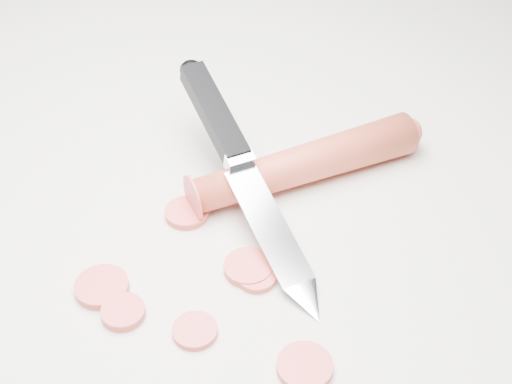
% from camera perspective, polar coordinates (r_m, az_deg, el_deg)
% --- Properties ---
extents(ground, '(2.40, 2.40, 0.00)m').
position_cam_1_polar(ground, '(0.55, -2.60, -4.01)').
color(ground, silver).
rests_on(ground, ground).
extents(carrot, '(0.15, 0.18, 0.03)m').
position_cam_1_polar(carrot, '(0.59, 3.97, 2.29)').
color(carrot, red).
rests_on(carrot, ground).
extents(carrot_slice_0, '(0.04, 0.04, 0.01)m').
position_cam_1_polar(carrot_slice_0, '(0.53, -12.23, -7.43)').
color(carrot_slice_0, '#ED4744').
rests_on(carrot_slice_0, ground).
extents(carrot_slice_1, '(0.04, 0.04, 0.01)m').
position_cam_1_polar(carrot_slice_1, '(0.53, -0.62, -6.07)').
color(carrot_slice_1, '#ED4744').
rests_on(carrot_slice_1, ground).
extents(carrot_slice_2, '(0.03, 0.03, 0.01)m').
position_cam_1_polar(carrot_slice_2, '(0.49, -4.90, -11.01)').
color(carrot_slice_2, '#ED4744').
rests_on(carrot_slice_2, ground).
extents(carrot_slice_3, '(0.03, 0.03, 0.01)m').
position_cam_1_polar(carrot_slice_3, '(0.52, 0.05, -6.81)').
color(carrot_slice_3, '#ED4744').
rests_on(carrot_slice_3, ground).
extents(carrot_slice_4, '(0.04, 0.04, 0.01)m').
position_cam_1_polar(carrot_slice_4, '(0.48, 3.92, -13.77)').
color(carrot_slice_4, '#ED4744').
rests_on(carrot_slice_4, ground).
extents(carrot_slice_5, '(0.04, 0.04, 0.01)m').
position_cam_1_polar(carrot_slice_5, '(0.57, -5.55, -1.67)').
color(carrot_slice_5, '#ED4744').
rests_on(carrot_slice_5, ground).
extents(carrot_slice_6, '(0.03, 0.03, 0.01)m').
position_cam_1_polar(carrot_slice_6, '(0.51, -10.58, -9.44)').
color(carrot_slice_6, '#ED4744').
rests_on(carrot_slice_6, ground).
extents(kitchen_knife, '(0.22, 0.18, 0.08)m').
position_cam_1_polar(kitchen_knife, '(0.55, -0.69, 1.52)').
color(kitchen_knife, silver).
rests_on(kitchen_knife, ground).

